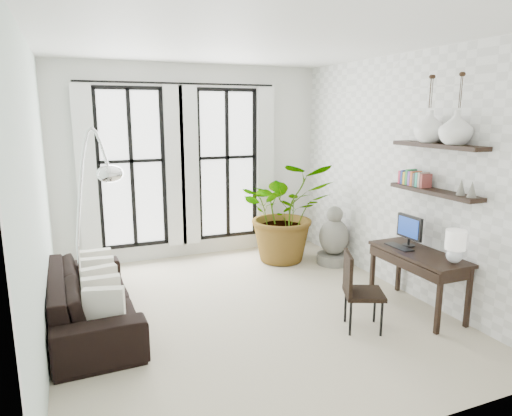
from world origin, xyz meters
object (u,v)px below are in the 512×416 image
plant (285,211)px  buddha (334,240)px  arc_lamp (95,203)px  sofa (91,298)px  desk_chair (357,286)px  desk (421,257)px

plant → buddha: size_ratio=1.74×
arc_lamp → sofa: bearing=-162.9°
plant → desk_chair: 2.59m
desk_chair → buddha: (0.99, 2.08, -0.11)m
desk → sofa: bearing=162.8°
desk → buddha: 2.03m
plant → sofa: bearing=-157.2°
buddha → desk_chair: bearing=-115.6°
plant → buddha: 0.91m
plant → arc_lamp: 3.32m
sofa → buddha: (3.77, 0.84, 0.07)m
plant → buddha: plant is taller
plant → arc_lamp: bearing=-156.9°
desk_chair → buddha: buddha is taller
sofa → desk_chair: desk_chair is taller
desk_chair → arc_lamp: bearing=178.6°
desk → desk_chair: bearing=-175.6°
sofa → buddha: 3.86m
desk → arc_lamp: bearing=161.7°
sofa → buddha: size_ratio=2.38×
arc_lamp → buddha: arc_lamp is taller
sofa → arc_lamp: size_ratio=1.00×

